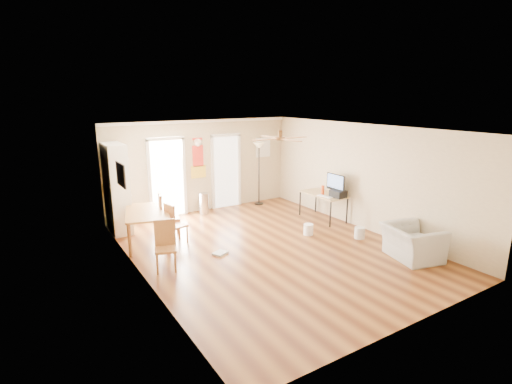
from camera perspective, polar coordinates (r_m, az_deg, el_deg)
floor at (r=8.60m, az=2.14°, el=-8.28°), size 7.00×7.00×0.00m
ceiling at (r=7.99m, az=2.31°, el=9.25°), size 5.50×7.00×0.00m
wall_back at (r=11.21m, az=-7.90°, el=3.78°), size 5.50×0.04×2.60m
wall_front at (r=5.78m, az=22.24°, el=-6.89°), size 5.50×0.04×2.60m
wall_left at (r=7.08m, az=-16.54°, el=-2.67°), size 0.04×7.00×2.60m
wall_right at (r=9.97m, az=15.42°, el=2.15°), size 0.04×7.00×2.60m
crown_molding at (r=7.99m, az=2.31°, el=8.96°), size 5.50×7.00×0.08m
kitchen_doorway at (r=10.86m, az=-12.88°, el=1.90°), size 0.90×0.10×2.10m
bathroom_doorway at (r=11.56m, az=-4.44°, el=2.93°), size 0.80×0.10×2.10m
wall_decal at (r=11.10m, az=-8.49°, el=4.97°), size 0.46×0.03×1.10m
ac_grille at (r=12.09m, az=1.04°, el=6.57°), size 0.50×0.04×0.60m
framed_poster at (r=8.32m, az=-19.21°, el=2.40°), size 0.04×0.66×0.48m
ceiling_fan at (r=7.76m, az=3.56°, el=7.83°), size 1.24×1.24×0.20m
bookshelf at (r=9.94m, az=-19.76°, el=0.50°), size 0.65×1.05×2.16m
dining_table at (r=9.11m, az=-15.52°, el=-4.98°), size 1.26×1.69×0.75m
dining_chair_right_a at (r=9.32m, az=-12.53°, el=-3.41°), size 0.52×0.52×1.05m
dining_chair_right_b at (r=8.94m, az=-11.56°, el=-4.52°), size 0.46×0.46×0.93m
dining_chair_near at (r=7.63m, az=-13.12°, el=-7.79°), size 0.49×0.49×0.95m
trash_can at (r=11.07m, az=-7.64°, el=-1.66°), size 0.29×0.29×0.59m
torchiere_lamp at (r=11.79m, az=0.44°, el=2.69°), size 0.45×0.45×1.90m
computer_desk at (r=10.63m, az=9.74°, el=-2.10°), size 0.66×1.31×0.70m
imac at (r=10.29m, az=11.56°, el=0.99°), size 0.14×0.63×0.58m
keyboard at (r=10.24m, az=10.04°, el=-0.64°), size 0.20×0.44×0.02m
printer at (r=10.23m, az=11.93°, el=-0.25°), size 0.34×0.38×0.19m
orange_bottle at (r=10.42m, az=9.75°, el=0.29°), size 0.10×0.10×0.25m
wastebasket_a at (r=9.46m, az=7.68°, el=-5.45°), size 0.26×0.26×0.26m
wastebasket_b at (r=9.46m, az=14.93°, el=-5.79°), size 0.30×0.30×0.27m
floor_cloth at (r=8.35m, az=-5.26°, el=-8.90°), size 0.36×0.33×0.04m
armchair at (r=8.60m, az=21.87°, el=-6.89°), size 1.16×1.26×0.69m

